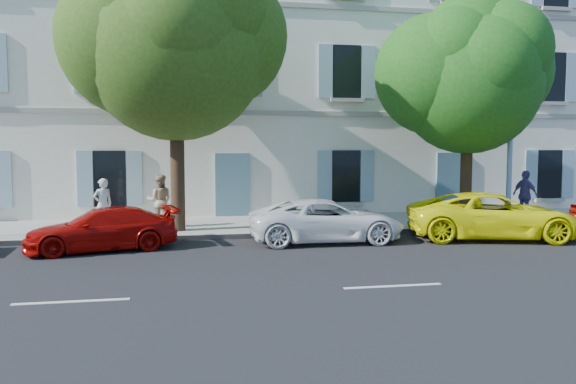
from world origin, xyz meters
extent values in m
plane|color=black|center=(0.00, 0.00, 0.00)|extent=(90.00, 90.00, 0.00)
cube|color=#A09E96|center=(0.00, 4.45, 0.07)|extent=(36.00, 4.50, 0.15)
cube|color=#9E998E|center=(0.00, 2.28, 0.08)|extent=(36.00, 0.16, 0.16)
cube|color=white|center=(0.00, 10.20, 6.00)|extent=(28.00, 7.00, 12.00)
imported|color=#9E0804|center=(-6.15, 1.08, 0.57)|extent=(4.15, 2.40, 1.13)
imported|color=white|center=(0.01, 1.27, 0.62)|extent=(4.48, 2.12, 1.24)
imported|color=#FFF90A|center=(5.03, 0.86, 0.69)|extent=(5.39, 3.42, 1.38)
cylinder|color=#3A2819|center=(-4.18, 3.31, 1.87)|extent=(0.43, 0.43, 3.45)
ellipsoid|color=#3C6419|center=(-4.18, 3.31, 5.67)|extent=(5.52, 5.52, 6.07)
cylinder|color=#3A2819|center=(5.41, 3.26, 1.62)|extent=(0.39, 0.39, 2.94)
ellipsoid|color=#266A1B|center=(5.41, 3.26, 4.88)|extent=(4.78, 4.78, 5.26)
cylinder|color=#7293BF|center=(6.79, 2.90, 4.45)|extent=(0.17, 0.17, 8.60)
imported|color=silver|center=(-6.47, 3.74, 0.96)|extent=(0.70, 0.62, 1.62)
imported|color=tan|center=(-4.77, 4.21, 1.00)|extent=(0.87, 0.70, 1.70)
imported|color=#534C8B|center=(7.94, 3.68, 1.03)|extent=(0.70, 1.11, 1.75)
camera|label=1|loc=(-4.03, -14.26, 2.74)|focal=35.00mm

